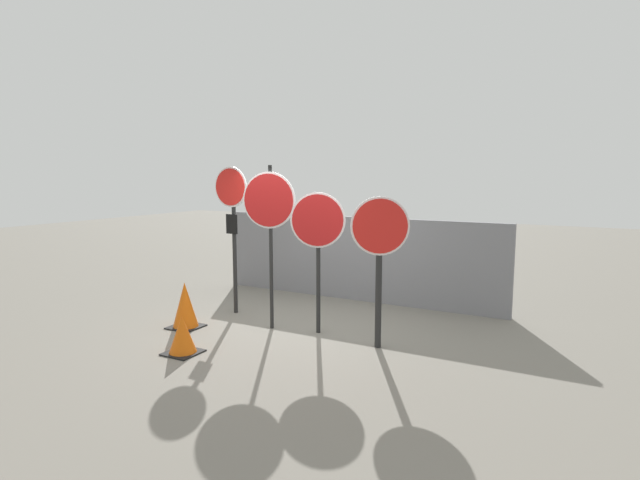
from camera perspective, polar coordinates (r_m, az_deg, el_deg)
ground_plane at (r=8.00m, az=-2.68°, el=-10.16°), size 40.00×40.00×0.00m
fence_back at (r=9.70m, az=4.01°, el=-2.13°), size 5.81×0.12×1.62m
stop_sign_0 at (r=8.70m, az=-10.03°, el=3.48°), size 0.69×0.14×2.56m
stop_sign_1 at (r=7.70m, az=-5.83°, el=3.42°), size 0.86×0.18×2.57m
stop_sign_2 at (r=7.46m, az=-0.26°, el=1.05°), size 0.79×0.32×2.17m
stop_sign_3 at (r=6.86m, az=6.82°, el=-0.57°), size 0.73×0.39×2.13m
traffic_cone_0 at (r=8.27m, az=-15.16°, el=-7.21°), size 0.48×0.48×0.73m
traffic_cone_1 at (r=7.15m, az=-15.45°, el=-10.40°), size 0.45×0.45×0.53m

